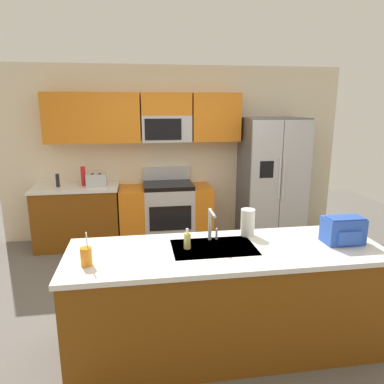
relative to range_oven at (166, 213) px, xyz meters
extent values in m
plane|color=#66605B|center=(0.18, -1.80, -0.44)|extent=(9.00, 9.00, 0.00)
cube|color=beige|center=(0.18, 0.35, 0.86)|extent=(5.20, 0.10, 2.60)
cube|color=orange|center=(-1.32, 0.14, 1.41)|extent=(0.70, 0.32, 0.70)
cube|color=orange|center=(-0.66, 0.14, 1.41)|extent=(0.63, 0.32, 0.70)
cube|color=orange|center=(0.77, 0.14, 1.41)|extent=(0.71, 0.32, 0.70)
cube|color=#B7BABF|center=(0.04, 0.14, 1.25)|extent=(0.72, 0.32, 0.38)
cube|color=black|center=(-0.02, -0.03, 1.25)|extent=(0.52, 0.01, 0.30)
cube|color=orange|center=(0.04, 0.14, 1.60)|extent=(0.72, 0.32, 0.32)
cube|color=brown|center=(-1.29, 0.00, -0.01)|extent=(1.17, 0.60, 0.86)
cube|color=silver|center=(-1.29, 0.00, 0.44)|extent=(1.20, 0.63, 0.04)
cube|color=#B7BABF|center=(0.04, 0.00, -0.02)|extent=(0.72, 0.60, 0.84)
cube|color=black|center=(0.04, -0.31, 0.01)|extent=(0.60, 0.01, 0.36)
cube|color=black|center=(0.04, 0.00, 0.43)|extent=(0.72, 0.60, 0.06)
cube|color=#B7BABF|center=(0.04, 0.27, 0.56)|extent=(0.72, 0.06, 0.20)
cube|color=orange|center=(-0.50, 0.00, -0.02)|extent=(0.36, 0.60, 0.84)
cube|color=orange|center=(0.54, 0.00, -0.02)|extent=(0.28, 0.60, 0.84)
cube|color=#4C4F54|center=(1.61, -0.05, 0.48)|extent=(0.90, 0.70, 1.85)
cube|color=#B7BABF|center=(1.39, -0.42, 0.48)|extent=(0.44, 0.04, 1.81)
cube|color=#B7BABF|center=(1.84, -0.42, 0.48)|extent=(0.44, 0.04, 1.81)
cylinder|color=silver|center=(1.58, -0.45, 0.57)|extent=(0.02, 0.02, 0.60)
cylinder|color=silver|center=(1.64, -0.45, 0.57)|extent=(0.02, 0.02, 0.60)
cube|color=black|center=(1.39, -0.44, 0.70)|extent=(0.20, 0.00, 0.24)
cube|color=brown|center=(0.29, -2.55, -0.01)|extent=(2.54, 0.81, 0.86)
cube|color=silver|center=(0.29, -2.55, 0.44)|extent=(2.58, 0.85, 0.04)
cube|color=#B7BABF|center=(0.19, -2.50, 0.44)|extent=(0.68, 0.44, 0.03)
cube|color=#B7BABF|center=(-0.99, -0.05, 0.55)|extent=(0.28, 0.16, 0.18)
cube|color=black|center=(-1.04, -0.05, 0.63)|extent=(0.03, 0.11, 0.01)
cube|color=black|center=(-0.94, -0.05, 0.63)|extent=(0.03, 0.11, 0.01)
cylinder|color=black|center=(-1.52, 0.00, 0.55)|extent=(0.05, 0.05, 0.18)
cylinder|color=red|center=(-1.17, 0.03, 0.59)|extent=(0.07, 0.07, 0.27)
cylinder|color=#B7BABF|center=(0.19, -2.33, 0.60)|extent=(0.03, 0.03, 0.28)
cylinder|color=#B7BABF|center=(0.19, -2.43, 0.73)|extent=(0.02, 0.20, 0.02)
cylinder|color=#B7BABF|center=(0.25, -2.33, 0.51)|extent=(0.02, 0.02, 0.10)
cylinder|color=orange|center=(-0.79, -2.70, 0.53)|extent=(0.08, 0.08, 0.14)
cylinder|color=white|center=(-0.78, -2.70, 0.64)|extent=(0.01, 0.03, 0.14)
cylinder|color=#D8CC66|center=(-0.03, -2.49, 0.52)|extent=(0.06, 0.06, 0.13)
cylinder|color=white|center=(-0.03, -2.49, 0.61)|extent=(0.02, 0.02, 0.04)
cylinder|color=white|center=(0.55, -2.27, 0.58)|extent=(0.12, 0.12, 0.24)
cube|color=blue|center=(1.28, -2.57, 0.57)|extent=(0.32, 0.20, 0.22)
cube|color=#2749A9|center=(1.28, -2.59, 0.67)|extent=(0.30, 0.14, 0.03)
cube|color=blue|center=(1.28, -2.67, 0.54)|extent=(0.20, 0.03, 0.11)
camera|label=1|loc=(-0.40, -5.19, 1.60)|focal=33.61mm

